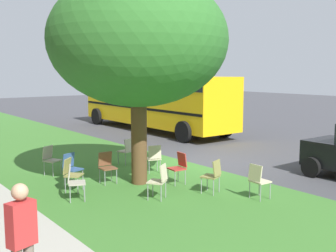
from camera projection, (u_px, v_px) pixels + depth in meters
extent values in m
plane|color=#424247|center=(202.00, 164.00, 14.11)|extent=(80.00, 80.00, 0.00)
cube|color=#3D752D|center=(122.00, 178.00, 12.16)|extent=(48.00, 6.00, 0.01)
cylinder|color=brown|center=(139.00, 134.00, 11.46)|extent=(0.44, 0.44, 2.79)
ellipsoid|color=#2D6B28|center=(138.00, 40.00, 11.13)|extent=(4.85, 4.85, 3.59)
cube|color=beige|center=(157.00, 182.00, 10.14)|extent=(0.57, 0.57, 0.04)
cube|color=beige|center=(164.00, 173.00, 10.06)|extent=(0.30, 0.38, 0.40)
cylinder|color=gray|center=(153.00, 188.00, 10.39)|extent=(0.02, 0.02, 0.42)
cylinder|color=gray|center=(148.00, 192.00, 10.05)|extent=(0.02, 0.02, 0.42)
cylinder|color=gray|center=(166.00, 189.00, 10.29)|extent=(0.02, 0.02, 0.42)
cylinder|color=gray|center=(161.00, 193.00, 9.95)|extent=(0.02, 0.02, 0.42)
cube|color=olive|center=(74.00, 175.00, 10.77)|extent=(0.58, 0.58, 0.04)
cube|color=olive|center=(67.00, 166.00, 10.77)|extent=(0.33, 0.35, 0.40)
cylinder|color=gray|center=(78.00, 186.00, 10.60)|extent=(0.02, 0.02, 0.42)
cylinder|color=gray|center=(83.00, 182.00, 10.95)|extent=(0.02, 0.02, 0.42)
cylinder|color=gray|center=(65.00, 185.00, 10.66)|extent=(0.02, 0.02, 0.42)
cylinder|color=gray|center=(71.00, 182.00, 11.01)|extent=(0.02, 0.02, 0.42)
cube|color=beige|center=(153.00, 159.00, 12.82)|extent=(0.52, 0.53, 0.04)
cube|color=beige|center=(155.00, 152.00, 12.62)|extent=(0.22, 0.40, 0.40)
cylinder|color=gray|center=(157.00, 164.00, 13.07)|extent=(0.02, 0.02, 0.42)
cylinder|color=gray|center=(146.00, 165.00, 12.96)|extent=(0.02, 0.02, 0.42)
cylinder|color=gray|center=(160.00, 167.00, 12.75)|extent=(0.02, 0.02, 0.42)
cylinder|color=gray|center=(149.00, 167.00, 12.64)|extent=(0.02, 0.02, 0.42)
cube|color=#ADA393|center=(52.00, 161.00, 12.54)|extent=(0.54, 0.55, 0.04)
cube|color=#ADA393|center=(48.00, 152.00, 12.59)|extent=(0.25, 0.40, 0.40)
cylinder|color=gray|center=(53.00, 170.00, 12.33)|extent=(0.02, 0.02, 0.42)
cylinder|color=gray|center=(61.00, 167.00, 12.65)|extent=(0.02, 0.02, 0.42)
cylinder|color=gray|center=(44.00, 169.00, 12.48)|extent=(0.02, 0.02, 0.42)
cylinder|color=gray|center=(53.00, 166.00, 12.80)|extent=(0.02, 0.02, 0.42)
cube|color=#ADA393|center=(77.00, 183.00, 10.04)|extent=(0.55, 0.54, 0.04)
cube|color=#ADA393|center=(69.00, 174.00, 9.96)|extent=(0.40, 0.24, 0.40)
cylinder|color=gray|center=(85.00, 194.00, 9.93)|extent=(0.02, 0.02, 0.42)
cylinder|color=gray|center=(84.00, 189.00, 10.28)|extent=(0.02, 0.02, 0.42)
cylinder|color=gray|center=(70.00, 195.00, 9.85)|extent=(0.02, 0.02, 0.42)
cylinder|color=gray|center=(70.00, 190.00, 10.20)|extent=(0.02, 0.02, 0.42)
cube|color=brown|center=(108.00, 168.00, 11.55)|extent=(0.43, 0.45, 0.04)
cube|color=brown|center=(105.00, 159.00, 11.66)|extent=(0.11, 0.40, 0.40)
cylinder|color=gray|center=(105.00, 178.00, 11.34)|extent=(0.02, 0.02, 0.42)
cylinder|color=gray|center=(117.00, 177.00, 11.54)|extent=(0.02, 0.02, 0.42)
cylinder|color=gray|center=(100.00, 176.00, 11.62)|extent=(0.02, 0.02, 0.42)
cylinder|color=gray|center=(111.00, 174.00, 11.82)|extent=(0.02, 0.02, 0.42)
cube|color=#335184|center=(73.00, 169.00, 11.40)|extent=(0.52, 0.53, 0.04)
cube|color=#335184|center=(68.00, 160.00, 11.47)|extent=(0.21, 0.40, 0.40)
cylinder|color=gray|center=(73.00, 180.00, 11.19)|extent=(0.02, 0.02, 0.42)
cylinder|color=gray|center=(83.00, 177.00, 11.49)|extent=(0.02, 0.02, 0.42)
cylinder|color=gray|center=(64.00, 178.00, 11.37)|extent=(0.02, 0.02, 0.42)
cylinder|color=gray|center=(74.00, 175.00, 11.67)|extent=(0.02, 0.02, 0.42)
cube|color=#ADA393|center=(125.00, 151.00, 14.00)|extent=(0.49, 0.51, 0.04)
cube|color=#ADA393|center=(129.00, 145.00, 13.86)|extent=(0.18, 0.41, 0.40)
cylinder|color=gray|center=(125.00, 156.00, 14.28)|extent=(0.02, 0.02, 0.42)
cylinder|color=gray|center=(118.00, 158.00, 13.99)|extent=(0.02, 0.02, 0.42)
cylinder|color=gray|center=(133.00, 158.00, 14.07)|extent=(0.02, 0.02, 0.42)
cylinder|color=gray|center=(125.00, 159.00, 13.79)|extent=(0.02, 0.02, 0.42)
cube|color=olive|center=(210.00, 176.00, 10.65)|extent=(0.53, 0.54, 0.04)
cube|color=olive|center=(217.00, 168.00, 10.53)|extent=(0.23, 0.40, 0.40)
cylinder|color=gray|center=(207.00, 183.00, 10.92)|extent=(0.02, 0.02, 0.42)
cylinder|color=gray|center=(201.00, 186.00, 10.61)|extent=(0.02, 0.02, 0.42)
cylinder|color=gray|center=(219.00, 184.00, 10.75)|extent=(0.02, 0.02, 0.42)
cylinder|color=gray|center=(213.00, 188.00, 10.44)|extent=(0.02, 0.02, 0.42)
cube|color=beige|center=(260.00, 181.00, 10.17)|extent=(0.44, 0.42, 0.04)
cube|color=beige|center=(255.00, 173.00, 10.04)|extent=(0.40, 0.11, 0.40)
cylinder|color=gray|center=(270.00, 191.00, 10.15)|extent=(0.02, 0.02, 0.42)
cylinder|color=gray|center=(259.00, 188.00, 10.45)|extent=(0.02, 0.02, 0.42)
cylinder|color=gray|center=(260.00, 193.00, 9.96)|extent=(0.02, 0.02, 0.42)
cylinder|color=gray|center=(250.00, 190.00, 10.26)|extent=(0.02, 0.02, 0.42)
cube|color=#B7332D|center=(177.00, 169.00, 11.50)|extent=(0.46, 0.44, 0.04)
cube|color=#B7332D|center=(182.00, 159.00, 11.56)|extent=(0.41, 0.12, 0.40)
cylinder|color=gray|center=(168.00, 176.00, 11.59)|extent=(0.02, 0.02, 0.42)
cylinder|color=gray|center=(175.00, 179.00, 11.29)|extent=(0.02, 0.02, 0.42)
cylinder|color=gray|center=(178.00, 174.00, 11.77)|extent=(0.02, 0.02, 0.42)
cylinder|color=gray|center=(185.00, 177.00, 11.47)|extent=(0.02, 0.02, 0.42)
cylinder|color=black|center=(311.00, 167.00, 12.27)|extent=(0.60, 0.18, 0.60)
cube|color=yellow|center=(154.00, 100.00, 21.95)|extent=(10.40, 2.44, 2.50)
cube|color=black|center=(154.00, 106.00, 21.99)|extent=(10.30, 2.46, 0.12)
cube|color=black|center=(154.00, 83.00, 21.83)|extent=(10.30, 2.46, 0.56)
cylinder|color=black|center=(97.00, 116.00, 24.47)|extent=(0.96, 0.28, 0.96)
cylinder|color=black|center=(133.00, 114.00, 26.00)|extent=(0.96, 0.28, 0.96)
cylinder|color=black|center=(184.00, 132.00, 18.20)|extent=(0.96, 0.28, 0.96)
cylinder|color=black|center=(224.00, 127.00, 19.73)|extent=(0.96, 0.28, 0.96)
cube|color=red|center=(21.00, 224.00, 5.41)|extent=(0.30, 0.40, 0.60)
sphere|color=tan|center=(20.00, 192.00, 5.35)|extent=(0.22, 0.22, 0.22)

